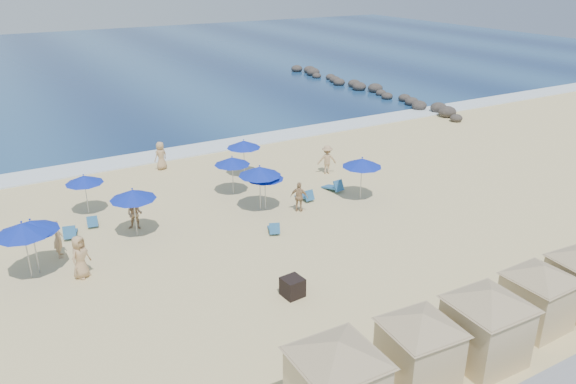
% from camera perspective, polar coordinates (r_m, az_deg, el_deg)
% --- Properties ---
extents(ground, '(160.00, 160.00, 0.00)m').
position_cam_1_polar(ground, '(25.10, -1.45, -6.12)').
color(ground, beige).
rests_on(ground, ground).
extents(ocean, '(160.00, 80.00, 0.06)m').
position_cam_1_polar(ocean, '(76.09, -22.23, 11.69)').
color(ocean, navy).
rests_on(ocean, ground).
extents(surf_line, '(160.00, 2.50, 0.08)m').
position_cam_1_polar(surf_line, '(38.35, -12.68, 3.67)').
color(surf_line, white).
rests_on(surf_line, ground).
extents(rock_jetty, '(2.56, 26.66, 0.96)m').
position_cam_1_polar(rock_jetty, '(57.35, 7.81, 10.45)').
color(rock_jetty, '#2B2624').
rests_on(rock_jetty, ground).
extents(trash_bin, '(0.82, 0.82, 0.76)m').
position_cam_1_polar(trash_bin, '(21.86, 0.46, -9.62)').
color(trash_bin, black).
rests_on(trash_bin, ground).
extents(cabana_0, '(4.73, 4.73, 2.97)m').
position_cam_1_polar(cabana_0, '(15.96, 4.99, -17.73)').
color(cabana_0, beige).
rests_on(cabana_0, ground).
extents(cabana_1, '(4.28, 4.28, 2.69)m').
position_cam_1_polar(cabana_1, '(17.72, 13.26, -14.34)').
color(cabana_1, beige).
rests_on(cabana_1, ground).
extents(cabana_2, '(4.61, 4.61, 2.89)m').
position_cam_1_polar(cabana_2, '(19.08, 19.61, -11.79)').
color(cabana_2, beige).
rests_on(cabana_2, ground).
extents(cabana_3, '(4.23, 4.23, 2.65)m').
position_cam_1_polar(cabana_3, '(21.47, 24.18, -8.92)').
color(cabana_3, beige).
rests_on(cabana_3, ground).
extents(umbrella_1, '(2.24, 2.24, 2.55)m').
position_cam_1_polar(umbrella_1, '(24.52, -25.36, -3.38)').
color(umbrella_1, '#A5A8AD').
rests_on(umbrella_1, ground).
extents(umbrella_3, '(2.17, 2.17, 2.48)m').
position_cam_1_polar(umbrella_3, '(24.79, -24.66, -3.15)').
color(umbrella_3, '#A5A8AD').
rests_on(umbrella_3, ground).
extents(umbrella_4, '(1.89, 1.89, 2.15)m').
position_cam_1_polar(umbrella_4, '(29.91, -20.02, 1.21)').
color(umbrella_4, '#A5A8AD').
rests_on(umbrella_4, ground).
extents(umbrella_5, '(2.13, 2.13, 2.42)m').
position_cam_1_polar(umbrella_5, '(26.62, -15.49, -0.24)').
color(umbrella_5, '#A5A8AD').
rests_on(umbrella_5, ground).
extents(umbrella_6, '(2.19, 2.19, 2.49)m').
position_cam_1_polar(umbrella_6, '(28.41, -2.89, 2.13)').
color(umbrella_6, '#A5A8AD').
rests_on(umbrella_6, ground).
extents(umbrella_7, '(1.97, 1.97, 2.24)m').
position_cam_1_polar(umbrella_7, '(30.68, -5.70, 3.16)').
color(umbrella_7, '#A5A8AD').
rests_on(umbrella_7, ground).
extents(umbrella_8, '(1.95, 1.95, 2.22)m').
position_cam_1_polar(umbrella_8, '(28.55, -2.36, 1.74)').
color(umbrella_8, '#A5A8AD').
rests_on(umbrella_8, ground).
extents(umbrella_9, '(2.02, 2.02, 2.30)m').
position_cam_1_polar(umbrella_9, '(33.34, -4.53, 4.87)').
color(umbrella_9, '#A5A8AD').
rests_on(umbrella_9, ground).
extents(umbrella_10, '(2.13, 2.13, 2.42)m').
position_cam_1_polar(umbrella_10, '(30.05, 7.53, 2.99)').
color(umbrella_10, '#A5A8AD').
rests_on(umbrella_10, ground).
extents(beach_chair_1, '(0.84, 1.36, 0.70)m').
position_cam_1_polar(beach_chair_1, '(28.20, -21.25, -3.85)').
color(beach_chair_1, '#286093').
rests_on(beach_chair_1, ground).
extents(beach_chair_2, '(0.68, 1.18, 0.61)m').
position_cam_1_polar(beach_chair_2, '(29.02, -19.25, -2.87)').
color(beach_chair_2, '#286093').
rests_on(beach_chair_2, ground).
extents(beach_chair_3, '(0.88, 1.22, 0.62)m').
position_cam_1_polar(beach_chair_3, '(26.73, -1.44, -3.72)').
color(beach_chair_3, '#286093').
rests_on(beach_chair_3, ground).
extents(beach_chair_4, '(0.60, 1.22, 0.66)m').
position_cam_1_polar(beach_chair_4, '(30.34, 1.82, -0.42)').
color(beach_chair_4, '#286093').
rests_on(beach_chair_4, ground).
extents(beach_chair_5, '(0.77, 1.40, 0.74)m').
position_cam_1_polar(beach_chair_5, '(31.64, 4.72, 0.55)').
color(beach_chair_5, '#286093').
rests_on(beach_chair_5, ground).
extents(beachgoer_0, '(0.50, 0.68, 1.72)m').
position_cam_1_polar(beachgoer_0, '(26.31, -22.34, -4.40)').
color(beachgoer_0, tan).
rests_on(beachgoer_0, ground).
extents(beachgoer_1, '(0.95, 0.91, 1.55)m').
position_cam_1_polar(beachgoer_1, '(27.86, -15.31, -2.16)').
color(beachgoer_1, tan).
rests_on(beachgoer_1, ground).
extents(beachgoer_2, '(0.92, 0.95, 1.60)m').
position_cam_1_polar(beachgoer_2, '(28.74, 1.16, -0.51)').
color(beachgoer_2, tan).
rests_on(beachgoer_2, ground).
extents(beachgoer_3, '(1.31, 1.07, 1.77)m').
position_cam_1_polar(beachgoer_3, '(34.08, 3.98, 3.32)').
color(beachgoer_3, tan).
rests_on(beachgoer_3, ground).
extents(beachgoer_4, '(1.00, 0.83, 1.76)m').
position_cam_1_polar(beachgoer_4, '(35.59, -12.80, 3.63)').
color(beachgoer_4, tan).
rests_on(beachgoer_4, ground).
extents(beachgoer_5, '(1.07, 1.01, 1.84)m').
position_cam_1_polar(beachgoer_5, '(24.30, -20.37, -6.19)').
color(beachgoer_5, tan).
rests_on(beachgoer_5, ground).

